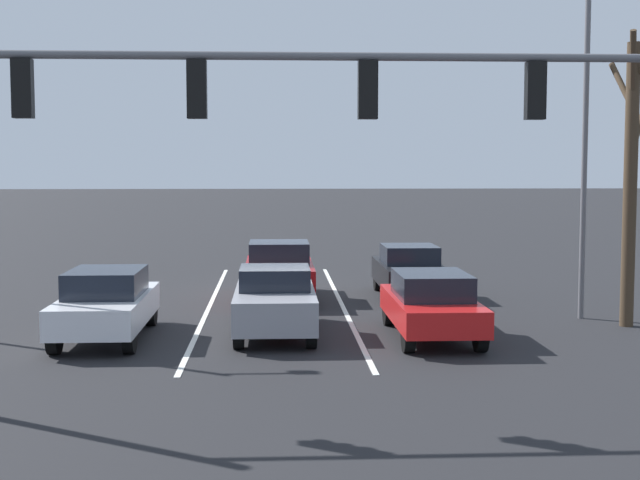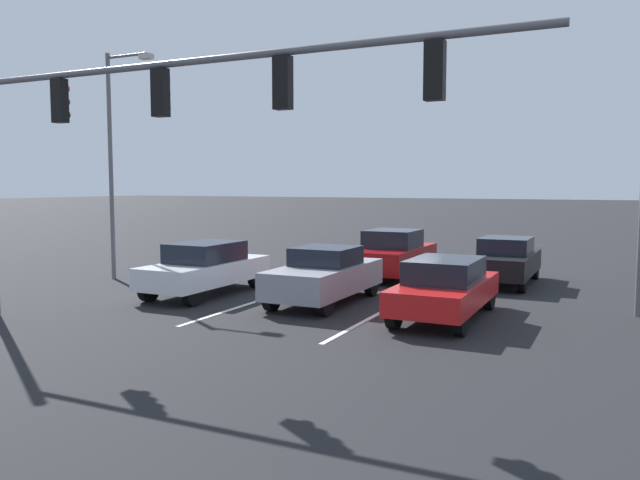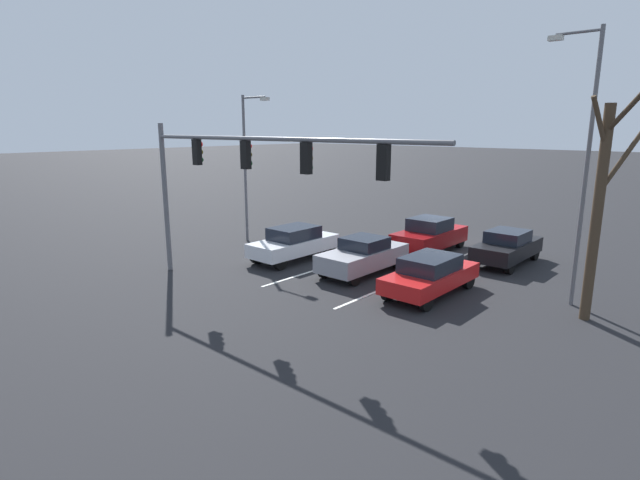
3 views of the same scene
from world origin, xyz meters
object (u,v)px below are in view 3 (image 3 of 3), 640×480
(street_lamp_right_shoulder, at_px, (248,158))
(car_gray_midlane_front, at_px, (363,255))
(car_white_rightlane_front, at_px, (294,243))
(street_lamp_left_shoulder, at_px, (583,154))
(car_black_leftlane_second, at_px, (507,247))
(bare_tree_near, at_px, (600,201))
(car_red_leftlane_front, at_px, (430,274))
(car_maroon_midlane_second, at_px, (430,235))
(traffic_signal_gantry, at_px, (236,166))

(street_lamp_right_shoulder, bearing_deg, car_gray_midlane_front, 174.25)
(car_white_rightlane_front, distance_m, street_lamp_right_shoulder, 5.81)
(car_gray_midlane_front, relative_size, street_lamp_left_shoulder, 0.47)
(car_black_leftlane_second, relative_size, bare_tree_near, 0.58)
(street_lamp_right_shoulder, distance_m, street_lamp_left_shoulder, 15.59)
(car_red_leftlane_front, xyz_separation_m, car_maroon_midlane_second, (3.31, -5.78, 0.04))
(bare_tree_near, bearing_deg, car_black_leftlane_second, -47.13)
(car_white_rightlane_front, xyz_separation_m, bare_tree_near, (-12.01, -0.94, 2.97))
(car_red_leftlane_front, relative_size, street_lamp_left_shoulder, 0.48)
(car_red_leftlane_front, relative_size, bare_tree_near, 0.61)
(car_maroon_midlane_second, height_order, bare_tree_near, bare_tree_near)
(car_gray_midlane_front, distance_m, car_maroon_midlane_second, 5.22)
(car_gray_midlane_front, distance_m, street_lamp_right_shoulder, 8.91)
(car_gray_midlane_front, bearing_deg, car_red_leftlane_front, 170.64)
(street_lamp_left_shoulder, relative_size, bare_tree_near, 1.26)
(car_white_rightlane_front, height_order, car_maroon_midlane_second, car_maroon_midlane_second)
(car_gray_midlane_front, xyz_separation_m, car_black_leftlane_second, (-3.86, -5.42, 0.01))
(car_gray_midlane_front, xyz_separation_m, street_lamp_left_shoulder, (-7.43, -1.71, 4.31))
(traffic_signal_gantry, relative_size, bare_tree_near, 1.82)
(car_gray_midlane_front, bearing_deg, traffic_signal_gantry, 70.41)
(car_maroon_midlane_second, distance_m, street_lamp_right_shoulder, 9.99)
(car_maroon_midlane_second, xyz_separation_m, street_lamp_right_shoulder, (8.24, 4.40, 3.55))
(car_black_leftlane_second, height_order, car_maroon_midlane_second, car_maroon_midlane_second)
(car_white_rightlane_front, relative_size, street_lamp_right_shoulder, 0.58)
(car_maroon_midlane_second, xyz_separation_m, traffic_signal_gantry, (1.91, 10.24, 3.81))
(car_white_rightlane_front, bearing_deg, street_lamp_left_shoulder, -169.54)
(car_red_leftlane_front, height_order, car_gray_midlane_front, car_gray_midlane_front)
(car_white_rightlane_front, xyz_separation_m, car_maroon_midlane_second, (-3.80, -5.55, 0.01))
(car_red_leftlane_front, relative_size, car_maroon_midlane_second, 0.99)
(traffic_signal_gantry, bearing_deg, bare_tree_near, -150.95)
(car_white_rightlane_front, height_order, street_lamp_right_shoulder, street_lamp_right_shoulder)
(street_lamp_left_shoulder, height_order, bare_tree_near, street_lamp_left_shoulder)
(bare_tree_near, bearing_deg, street_lamp_right_shoulder, -0.76)
(street_lamp_right_shoulder, relative_size, street_lamp_left_shoulder, 0.84)
(street_lamp_right_shoulder, bearing_deg, traffic_signal_gantry, 137.29)
(car_red_leftlane_front, height_order, car_maroon_midlane_second, car_maroon_midlane_second)
(car_black_leftlane_second, height_order, street_lamp_left_shoulder, street_lamp_left_shoulder)
(car_gray_midlane_front, height_order, bare_tree_near, bare_tree_near)
(car_white_rightlane_front, xyz_separation_m, street_lamp_right_shoulder, (4.44, -1.16, 3.56))
(traffic_signal_gantry, distance_m, street_lamp_left_shoulder, 11.43)
(car_gray_midlane_front, bearing_deg, street_lamp_left_shoulder, -167.03)
(car_gray_midlane_front, relative_size, car_maroon_midlane_second, 0.97)
(car_black_leftlane_second, bearing_deg, street_lamp_left_shoulder, 133.95)
(car_maroon_midlane_second, xyz_separation_m, bare_tree_near, (-8.21, 4.62, 2.96))
(car_white_rightlane_front, bearing_deg, car_maroon_midlane_second, -124.36)
(car_black_leftlane_second, bearing_deg, car_gray_midlane_front, 54.58)
(car_gray_midlane_front, height_order, car_maroon_midlane_second, car_maroon_midlane_second)
(car_maroon_midlane_second, bearing_deg, traffic_signal_gantry, 79.42)
(car_black_leftlane_second, height_order, bare_tree_near, bare_tree_near)
(car_gray_midlane_front, relative_size, street_lamp_right_shoulder, 0.56)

